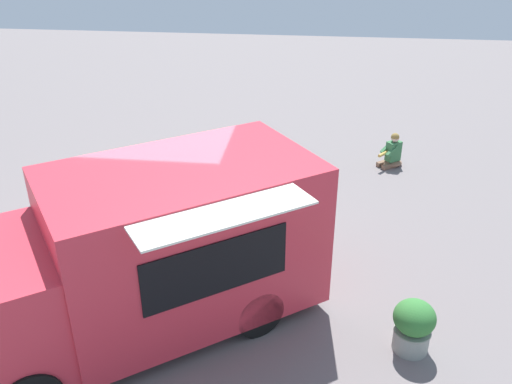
# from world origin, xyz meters

# --- Properties ---
(ground_plane) EXTENTS (40.00, 40.00, 0.00)m
(ground_plane) POSITION_xyz_m (0.00, 0.00, 0.00)
(ground_plane) COLOR slate
(food_truck) EXTENTS (5.70, 4.97, 2.48)m
(food_truck) POSITION_xyz_m (0.21, -1.85, 1.18)
(food_truck) COLOR #D83141
(food_truck) RESTS_ON ground_plane
(person_customer) EXTENTS (0.74, 0.69, 0.85)m
(person_customer) POSITION_xyz_m (4.49, 4.51, 0.32)
(person_customer) COLOR #815F48
(person_customer) RESTS_ON ground_plane
(planter_flowering_near) EXTENTS (0.60, 0.60, 0.83)m
(planter_flowering_near) POSITION_xyz_m (4.10, -1.96, 0.44)
(planter_flowering_near) COLOR gray
(planter_flowering_near) RESTS_ON ground_plane
(planter_flowering_far) EXTENTS (0.39, 0.39, 0.59)m
(planter_flowering_far) POSITION_xyz_m (-1.47, 2.46, 0.31)
(planter_flowering_far) COLOR beige
(planter_flowering_far) RESTS_ON ground_plane
(plaza_bench) EXTENTS (1.31, 1.36, 0.47)m
(plaza_bench) POSITION_xyz_m (1.91, 3.51, 0.35)
(plaza_bench) COLOR brown
(plaza_bench) RESTS_ON ground_plane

